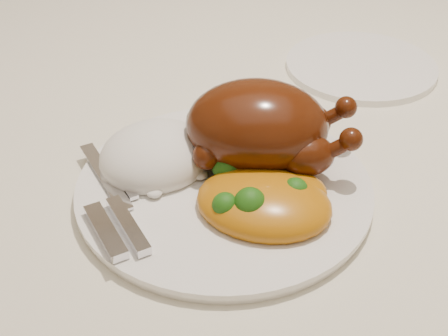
{
  "coord_description": "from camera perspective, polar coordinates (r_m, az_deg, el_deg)",
  "views": [
    {
      "loc": [
        -0.19,
        -0.58,
        1.17
      ],
      "look_at": [
        -0.11,
        -0.09,
        0.8
      ],
      "focal_mm": 50.0,
      "sensor_mm": 36.0,
      "label": 1
    }
  ],
  "objects": [
    {
      "name": "dining_table",
      "position": [
        0.79,
        6.76,
        -3.19
      ],
      "size": [
        1.6,
        0.9,
        0.76
      ],
      "color": "brown",
      "rests_on": "floor"
    },
    {
      "name": "side_plate",
      "position": [
        0.88,
        12.4,
        9.09
      ],
      "size": [
        0.26,
        0.26,
        0.01
      ],
      "primitive_type": "cylinder",
      "rotation": [
        0.0,
        0.0,
        -0.37
      ],
      "color": "white",
      "rests_on": "tablecloth"
    },
    {
      "name": "tablecloth",
      "position": [
        0.74,
        7.15,
        1.16
      ],
      "size": [
        1.73,
        1.03,
        0.18
      ],
      "color": "silver",
      "rests_on": "dining_table"
    },
    {
      "name": "dinner_plate",
      "position": [
        0.63,
        -0.0,
        -1.92
      ],
      "size": [
        0.3,
        0.3,
        0.01
      ],
      "primitive_type": "cylinder",
      "rotation": [
        0.0,
        0.0,
        -0.01
      ],
      "color": "white",
      "rests_on": "tablecloth"
    },
    {
      "name": "mac_and_cheese",
      "position": [
        0.59,
        3.69,
        -2.87
      ],
      "size": [
        0.16,
        0.15,
        0.05
      ],
      "rotation": [
        0.0,
        0.0,
        -0.43
      ],
      "color": "#C0720C",
      "rests_on": "dinner_plate"
    },
    {
      "name": "rice_mound",
      "position": [
        0.65,
        -6.27,
        1.08
      ],
      "size": [
        0.15,
        0.15,
        0.06
      ],
      "rotation": [
        0.0,
        0.0,
        0.42
      ],
      "color": "white",
      "rests_on": "dinner_plate"
    },
    {
      "name": "cutlery",
      "position": [
        0.59,
        -9.89,
        -3.8
      ],
      "size": [
        0.07,
        0.18,
        0.01
      ],
      "rotation": [
        0.0,
        0.0,
        0.34
      ],
      "color": "silver",
      "rests_on": "dinner_plate"
    },
    {
      "name": "roast_chicken",
      "position": [
        0.63,
        3.43,
        3.79
      ],
      "size": [
        0.19,
        0.14,
        0.09
      ],
      "rotation": [
        0.0,
        0.0,
        -0.23
      ],
      "color": "#4F1C08",
      "rests_on": "dinner_plate"
    }
  ]
}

